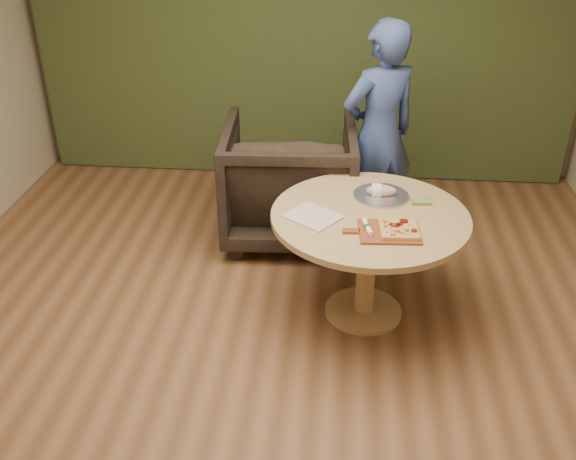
% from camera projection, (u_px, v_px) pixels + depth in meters
% --- Properties ---
extents(room_shell, '(5.04, 6.04, 2.84)m').
position_uv_depth(room_shell, '(264.00, 157.00, 3.04)').
color(room_shell, brown).
rests_on(room_shell, ground).
extents(curtain, '(4.80, 0.14, 2.78)m').
position_uv_depth(curtain, '(305.00, 24.00, 5.54)').
color(curtain, '#2F3B1B').
rests_on(curtain, ground).
extents(pedestal_table, '(1.22, 1.22, 0.75)m').
position_uv_depth(pedestal_table, '(369.00, 234.00, 3.99)').
color(pedestal_table, tan).
rests_on(pedestal_table, ground).
extents(pizza_paddle, '(0.45, 0.30, 0.01)m').
position_uv_depth(pizza_paddle, '(387.00, 232.00, 3.71)').
color(pizza_paddle, brown).
rests_on(pizza_paddle, pedestal_table).
extents(flatbread_pizza, '(0.23, 0.23, 0.04)m').
position_uv_depth(flatbread_pizza, '(399.00, 229.00, 3.70)').
color(flatbread_pizza, '#DBA555').
rests_on(flatbread_pizza, pizza_paddle).
extents(cutlery_roll, '(0.06, 0.20, 0.03)m').
position_uv_depth(cutlery_roll, '(368.00, 227.00, 3.72)').
color(cutlery_roll, white).
rests_on(cutlery_roll, pizza_paddle).
extents(newspaper, '(0.39, 0.38, 0.01)m').
position_uv_depth(newspaper, '(313.00, 216.00, 3.88)').
color(newspaper, white).
rests_on(newspaper, pedestal_table).
extents(serving_tray, '(0.36, 0.36, 0.02)m').
position_uv_depth(serving_tray, '(381.00, 196.00, 4.11)').
color(serving_tray, silver).
rests_on(serving_tray, pedestal_table).
extents(bread_roll, '(0.19, 0.09, 0.09)m').
position_uv_depth(bread_roll, '(380.00, 190.00, 4.10)').
color(bread_roll, tan).
rests_on(bread_roll, serving_tray).
extents(green_packet, '(0.13, 0.11, 0.02)m').
position_uv_depth(green_packet, '(421.00, 201.00, 4.05)').
color(green_packet, '#586C30').
rests_on(green_packet, pedestal_table).
extents(armchair, '(1.04, 0.98, 1.02)m').
position_uv_depth(armchair, '(290.00, 176.00, 4.95)').
color(armchair, black).
rests_on(armchair, ground).
extents(person_standing, '(0.74, 0.67, 1.70)m').
position_uv_depth(person_standing, '(379.00, 135.00, 4.78)').
color(person_standing, '#33477E').
rests_on(person_standing, ground).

